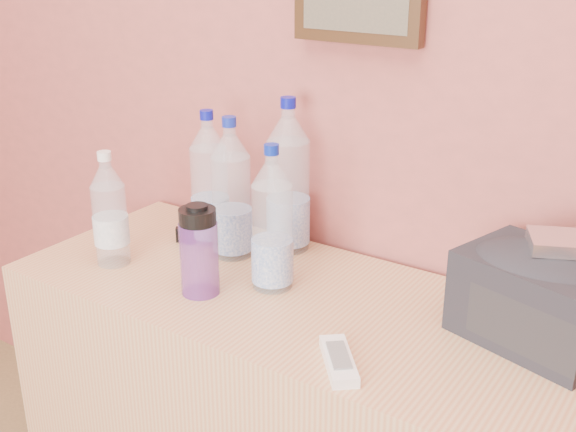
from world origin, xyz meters
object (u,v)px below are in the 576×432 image
Objects in this scene: pet_large_d at (272,226)px; toiletry_bag at (539,295)px; ac_remote at (339,361)px; pet_large_a at (231,196)px; pet_small at (110,215)px; sunglasses at (205,234)px; pet_large_b at (209,185)px; pet_large_c at (288,184)px; foil_packet at (562,243)px; nalgene_bottle at (199,250)px.

toiletry_bag is at bearing 9.84° from pet_large_d.
pet_large_d is at bearing -153.98° from toiletry_bag.
pet_large_a is at bearing -161.67° from ac_remote.
pet_large_d is 1.16× the size of toiletry_bag.
pet_small is 1.87× the size of sunglasses.
pet_large_b is at bearing -165.79° from toiletry_bag.
pet_small is at bearing -149.65° from sunglasses.
pet_large_b is 2.31× the size of sunglasses.
pet_large_c is 0.63m from toiletry_bag.
pet_large_b is 0.30m from pet_large_d.
pet_small is at bearing -134.33° from pet_large_c.
pet_large_d is 0.39m from pet_small.
sunglasses is at bearing 65.93° from pet_small.
sunglasses is at bearing -157.00° from pet_large_c.
pet_small is 0.96m from foil_packet.
toiletry_bag is (0.26, 0.28, 0.08)m from ac_remote.
nalgene_bottle is at bearing -55.26° from pet_large_b.
pet_small is (-0.20, -0.19, -0.03)m from pet_large_a.
toiletry_bag is (0.81, -0.02, 0.07)m from sunglasses.
pet_large_b is (-0.10, 0.04, -0.00)m from pet_large_a.
pet_large_a is at bearing 43.22° from pet_small.
ac_remote is (0.54, -0.31, -0.14)m from pet_large_b.
pet_large_c reaches higher than pet_large_a.
foil_packet is at bearing 47.76° from toiletry_bag.
sunglasses is at bearing -164.89° from toiletry_bag.
foil_packet reaches higher than sunglasses.
foil_packet is (0.73, 0.02, 0.05)m from pet_large_a.
pet_large_b is at bearing 179.12° from foil_packet.
sunglasses is at bearing 179.99° from foil_packet.
pet_large_d is 0.32m from sunglasses.
pet_large_a is 2.92× the size of foil_packet.
pet_large_a reaches higher than pet_small.
pet_large_a is 1.68× the size of nalgene_bottle.
nalgene_bottle is (0.16, -0.23, -0.05)m from pet_large_b.
nalgene_bottle reaches higher than toiletry_bag.
pet_large_c is 1.38× the size of pet_small.
pet_small is 0.93m from toiletry_bag.
pet_large_d is at bearing -56.64° from sunglasses.
pet_small is at bearing -151.50° from toiletry_bag.
ac_remote is (0.36, -0.38, -0.15)m from pet_large_c.
pet_large_c is at bearing 114.46° from pet_large_d.
ac_remote is at bearing -29.65° from pet_large_b.
sunglasses is 0.86m from foil_packet.
pet_large_a is 0.21m from nalgene_bottle.
sunglasses is (-0.11, 0.02, -0.13)m from pet_large_a.
foil_packet is (0.93, 0.21, 0.08)m from pet_small.
nalgene_bottle is (-0.11, -0.11, -0.04)m from pet_large_d.
ac_remote is 0.39m from toiletry_bag.
pet_large_c reaches higher than toiletry_bag.
pet_large_b is 0.13m from sunglasses.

